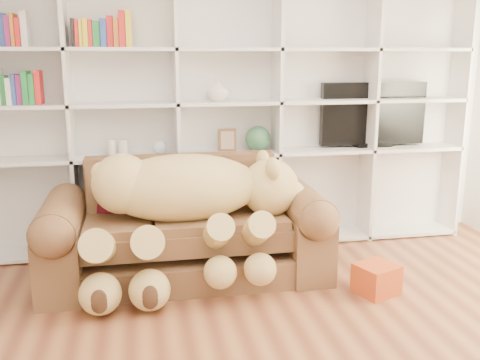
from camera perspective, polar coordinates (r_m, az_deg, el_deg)
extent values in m
cube|color=silver|center=(4.87, -1.72, 9.03)|extent=(5.00, 0.02, 2.70)
cube|color=white|center=(4.85, -1.64, 7.24)|extent=(4.40, 0.03, 2.40)
cube|color=white|center=(4.66, -17.63, 6.38)|extent=(0.03, 0.35, 2.40)
cube|color=white|center=(4.64, -6.72, 6.88)|extent=(0.03, 0.35, 2.40)
cube|color=white|center=(4.79, 3.92, 7.13)|extent=(0.03, 0.35, 2.40)
cube|color=white|center=(5.08, 13.64, 7.14)|extent=(0.03, 0.35, 2.40)
cube|color=white|center=(5.50, 22.08, 6.99)|extent=(0.03, 0.35, 2.40)
cube|color=white|center=(4.96, -1.25, -6.52)|extent=(4.40, 0.35, 0.03)
cube|color=white|center=(4.75, -1.30, 2.83)|extent=(4.40, 0.35, 0.03)
cube|color=white|center=(4.69, -1.33, 8.25)|extent=(4.40, 0.35, 0.03)
cube|color=white|center=(4.67, -1.36, 13.76)|extent=(4.40, 0.35, 0.03)
cube|color=brown|center=(4.27, -5.68, -8.84)|extent=(2.06, 0.83, 0.22)
cube|color=brown|center=(4.14, -5.76, -4.79)|extent=(1.53, 0.69, 0.29)
cube|color=brown|center=(4.45, -6.28, -0.74)|extent=(1.53, 0.20, 0.54)
cube|color=brown|center=(4.24, -18.34, -7.30)|extent=(0.31, 0.93, 0.54)
cube|color=brown|center=(4.38, 6.43, -6.01)|extent=(0.31, 0.93, 0.54)
cylinder|color=brown|center=(4.16, -18.61, -3.81)|extent=(0.31, 0.88, 0.31)
cylinder|color=brown|center=(4.30, 6.52, -2.62)|extent=(0.31, 0.88, 0.31)
ellipsoid|color=tan|center=(4.03, -6.07, -0.82)|extent=(1.18, 0.57, 0.51)
sphere|color=tan|center=(4.00, -12.46, -0.39)|extent=(0.45, 0.45, 0.45)
sphere|color=tan|center=(4.14, 3.20, -0.80)|extent=(0.45, 0.45, 0.45)
sphere|color=beige|center=(4.20, 5.47, -1.50)|extent=(0.22, 0.22, 0.22)
sphere|color=#3C2415|center=(4.23, 6.59, -1.57)|extent=(0.07, 0.07, 0.07)
ellipsoid|color=tan|center=(3.94, 3.50, 1.21)|extent=(0.11, 0.17, 0.17)
ellipsoid|color=tan|center=(4.24, 2.45, 2.08)|extent=(0.11, 0.17, 0.17)
sphere|color=tan|center=(3.99, -14.56, 0.79)|extent=(0.15, 0.15, 0.15)
cylinder|color=tan|center=(3.82, -2.53, -5.79)|extent=(0.19, 0.54, 0.40)
cylinder|color=tan|center=(3.87, 1.65, -5.54)|extent=(0.19, 0.54, 0.40)
cylinder|color=tan|center=(3.82, -14.74, -6.93)|extent=(0.22, 0.63, 0.46)
cylinder|color=tan|center=(3.80, -9.84, -6.74)|extent=(0.22, 0.63, 0.46)
sphere|color=tan|center=(3.75, -2.10, -9.87)|extent=(0.23, 0.23, 0.23)
sphere|color=tan|center=(3.80, 2.20, -9.55)|extent=(0.23, 0.23, 0.23)
sphere|color=tan|center=(3.76, -14.67, -11.61)|extent=(0.28, 0.28, 0.28)
sphere|color=tan|center=(3.74, -9.62, -11.43)|extent=(0.28, 0.28, 0.28)
cube|color=#570E19|center=(4.27, -12.18, -1.28)|extent=(0.44, 0.33, 0.42)
cube|color=#B34217|center=(4.09, 14.34, -10.20)|extent=(0.35, 0.34, 0.22)
cube|color=black|center=(5.16, 14.01, 6.89)|extent=(1.01, 0.08, 0.58)
cube|color=black|center=(5.19, 13.83, 3.75)|extent=(0.34, 0.18, 0.04)
cube|color=brown|center=(4.73, -1.37, 4.29)|extent=(0.16, 0.03, 0.20)
sphere|color=#31603E|center=(4.78, 1.92, 4.45)|extent=(0.23, 0.23, 0.23)
cylinder|color=silver|center=(4.67, -13.53, 3.36)|extent=(0.09, 0.09, 0.14)
cylinder|color=silver|center=(4.67, -12.39, 3.39)|extent=(0.10, 0.10, 0.14)
sphere|color=silver|center=(4.67, -8.55, 3.51)|extent=(0.12, 0.12, 0.12)
imported|color=silver|center=(4.66, -2.37, 9.58)|extent=(0.20, 0.20, 0.19)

